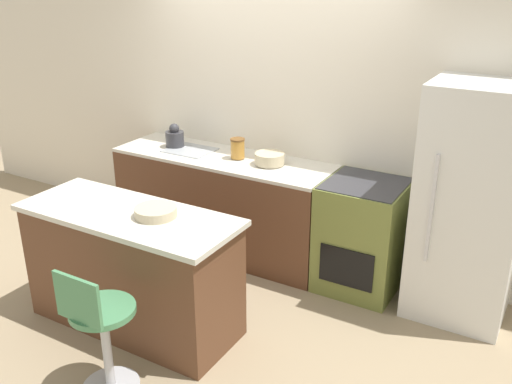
{
  "coord_description": "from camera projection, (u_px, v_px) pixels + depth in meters",
  "views": [
    {
      "loc": [
        2.44,
        -3.79,
        2.59
      ],
      "look_at": [
        0.45,
        -0.35,
        0.98
      ],
      "focal_mm": 40.0,
      "sensor_mm": 36.0,
      "label": 1
    }
  ],
  "objects": [
    {
      "name": "ground_plane",
      "position": [
        233.0,
        271.0,
        5.15
      ],
      "size": [
        14.0,
        14.0,
        0.0
      ],
      "primitive_type": "plane",
      "color": "#998466"
    },
    {
      "name": "wall_back",
      "position": [
        271.0,
        114.0,
        5.23
      ],
      "size": [
        8.0,
        0.06,
        2.6
      ],
      "color": "silver",
      "rests_on": "ground_plane"
    },
    {
      "name": "back_counter",
      "position": [
        223.0,
        203.0,
        5.4
      ],
      "size": [
        2.09,
        0.65,
        0.94
      ],
      "color": "brown",
      "rests_on": "ground_plane"
    },
    {
      "name": "kitchen_island",
      "position": [
        132.0,
        269.0,
        4.24
      ],
      "size": [
        1.67,
        0.66,
        0.93
      ],
      "color": "brown",
      "rests_on": "ground_plane"
    },
    {
      "name": "oven_range",
      "position": [
        362.0,
        236.0,
        4.75
      ],
      "size": [
        0.65,
        0.66,
        0.94
      ],
      "color": "olive",
      "rests_on": "ground_plane"
    },
    {
      "name": "refrigerator",
      "position": [
        469.0,
        205.0,
        4.23
      ],
      "size": [
        0.73,
        0.65,
        1.83
      ],
      "color": "silver",
      "rests_on": "ground_plane"
    },
    {
      "name": "stool_chair",
      "position": [
        101.0,
        333.0,
        3.54
      ],
      "size": [
        0.41,
        0.41,
        0.92
      ],
      "color": "#B7B7BC",
      "rests_on": "ground_plane"
    },
    {
      "name": "kettle",
      "position": [
        175.0,
        137.0,
        5.46
      ],
      "size": [
        0.18,
        0.18,
        0.22
      ],
      "color": "#333338",
      "rests_on": "back_counter"
    },
    {
      "name": "mixing_bowl",
      "position": [
        270.0,
        158.0,
        4.99
      ],
      "size": [
        0.26,
        0.26,
        0.1
      ],
      "color": "#C1B28E",
      "rests_on": "back_counter"
    },
    {
      "name": "canister_jar",
      "position": [
        238.0,
        148.0,
        5.13
      ],
      "size": [
        0.13,
        0.13,
        0.18
      ],
      "color": "#B77F33",
      "rests_on": "back_counter"
    },
    {
      "name": "fruit_bowl",
      "position": [
        156.0,
        212.0,
        3.98
      ],
      "size": [
        0.3,
        0.3,
        0.07
      ],
      "color": "#C1B28E",
      "rests_on": "kitchen_island"
    }
  ]
}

